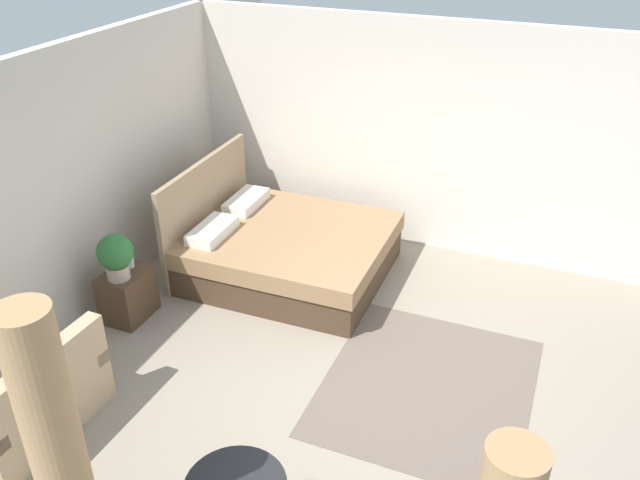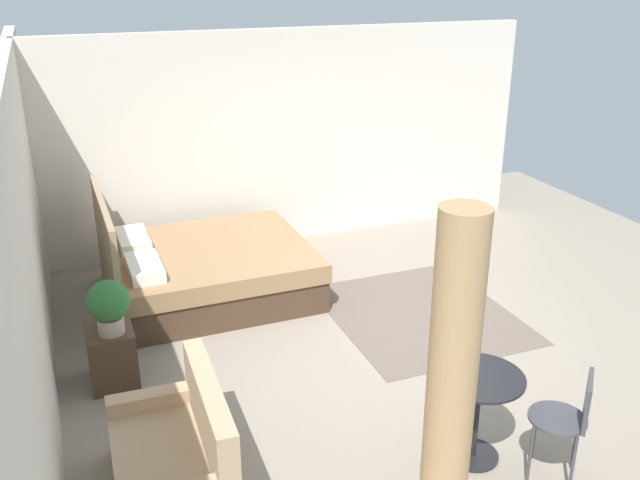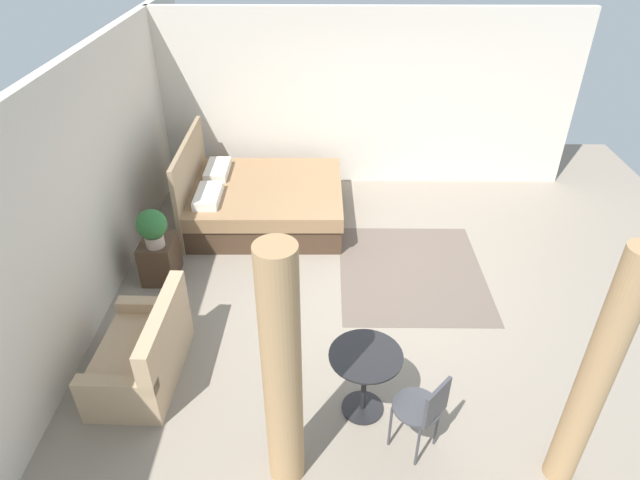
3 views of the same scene
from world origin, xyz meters
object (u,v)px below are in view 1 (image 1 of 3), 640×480
object	(u,v)px
couch	(31,403)
nightstand	(128,295)
vase	(128,258)
bed	(285,249)
potted_plant	(115,255)

from	to	relation	value
couch	nightstand	xyz separation A→B (m)	(1.63, 0.27, -0.02)
nightstand	vase	size ratio (longest dim) A/B	2.50
bed	nightstand	xyz separation A→B (m)	(-1.39, 1.13, -0.04)
couch	vase	bearing A→B (deg)	9.47
nightstand	vase	bearing A→B (deg)	9.68
couch	potted_plant	bearing A→B (deg)	9.34
bed	couch	world-z (taller)	bed
couch	potted_plant	xyz separation A→B (m)	(1.53, 0.25, 0.51)
couch	vase	world-z (taller)	couch
nightstand	potted_plant	size ratio (longest dim) A/B	1.09
vase	nightstand	bearing A→B (deg)	-170.32
potted_plant	bed	bearing A→B (deg)	-36.55
bed	vase	size ratio (longest dim) A/B	10.41
potted_plant	couch	bearing A→B (deg)	-170.66
bed	nightstand	world-z (taller)	bed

